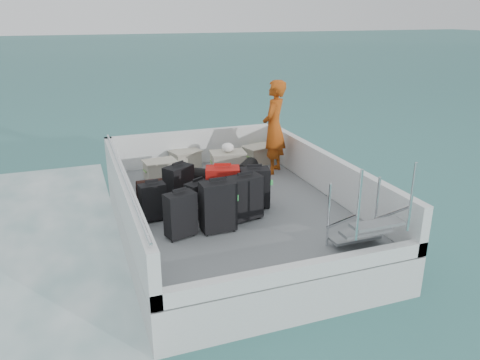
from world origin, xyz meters
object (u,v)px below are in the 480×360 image
at_px(crate_2, 228,163).
at_px(suitcase_4, 198,200).
at_px(suitcase_3, 218,207).
at_px(suitcase_2, 179,185).
at_px(suitcase_6, 245,198).
at_px(crate_0, 160,171).
at_px(suitcase_0, 181,215).
at_px(passenger, 274,127).
at_px(suitcase_8, 235,192).
at_px(suitcase_5, 223,189).
at_px(suitcase_7, 254,188).
at_px(crate_3, 259,155).
at_px(crate_1, 185,160).
at_px(suitcase_1, 153,202).

bearing_deg(crate_2, suitcase_4, -120.31).
bearing_deg(suitcase_3, suitcase_4, 102.71).
bearing_deg(suitcase_2, crate_2, 14.43).
bearing_deg(suitcase_6, crate_0, 100.26).
distance_m(suitcase_0, crate_2, 2.92).
xyz_separation_m(suitcase_6, passenger, (1.31, 1.91, 0.56)).
bearing_deg(suitcase_2, passenger, -5.83).
distance_m(suitcase_6, suitcase_8, 0.83).
bearing_deg(suitcase_3, suitcase_8, 57.19).
height_order(suitcase_0, suitcase_6, suitcase_6).
distance_m(suitcase_6, crate_0, 2.42).
distance_m(suitcase_4, suitcase_6, 0.72).
relative_size(suitcase_6, crate_0, 1.23).
bearing_deg(suitcase_2, suitcase_5, -70.86).
relative_size(suitcase_7, crate_0, 1.18).
xyz_separation_m(suitcase_2, crate_3, (2.06, 1.59, -0.15)).
bearing_deg(suitcase_8, crate_0, 36.85).
bearing_deg(suitcase_5, passenger, 62.11).
xyz_separation_m(crate_1, passenger, (1.56, -0.88, 0.74)).
relative_size(suitcase_1, suitcase_8, 0.84).
relative_size(suitcase_1, suitcase_7, 0.88).
xyz_separation_m(suitcase_6, crate_2, (0.47, 2.22, -0.15)).
bearing_deg(crate_1, suitcase_8, -79.50).
distance_m(suitcase_2, suitcase_4, 0.65).
distance_m(crate_2, crate_3, 0.83).
distance_m(suitcase_5, crate_1, 2.38).
relative_size(suitcase_0, crate_0, 1.17).
distance_m(suitcase_2, suitcase_5, 0.78).
distance_m(suitcase_4, crate_0, 1.98).
bearing_deg(crate_1, crate_3, -10.67).
distance_m(suitcase_8, passenger, 1.80).
height_order(suitcase_7, suitcase_8, suitcase_7).
relative_size(crate_0, passenger, 0.31).
bearing_deg(suitcase_5, suitcase_0, -123.27).
xyz_separation_m(suitcase_1, suitcase_8, (1.45, 0.37, -0.15)).
bearing_deg(suitcase_3, passenger, 48.01).
distance_m(suitcase_1, suitcase_7, 1.63).
bearing_deg(suitcase_8, suitcase_5, 140.93).
bearing_deg(suitcase_8, crate_3, -30.85).
distance_m(suitcase_5, suitcase_6, 0.47).
xyz_separation_m(suitcase_6, suitcase_8, (0.12, 0.80, -0.21)).
height_order(suitcase_1, passenger, passenger).
xyz_separation_m(suitcase_8, passenger, (1.19, 1.11, 0.77)).
bearing_deg(crate_3, crate_2, -159.64).
distance_m(suitcase_8, crate_2, 1.46).
bearing_deg(crate_0, suitcase_0, -94.37).
height_order(suitcase_1, crate_0, suitcase_1).
height_order(suitcase_7, crate_3, suitcase_7).
xyz_separation_m(suitcase_5, suitcase_8, (0.34, 0.38, -0.22)).
relative_size(suitcase_2, crate_2, 1.04).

